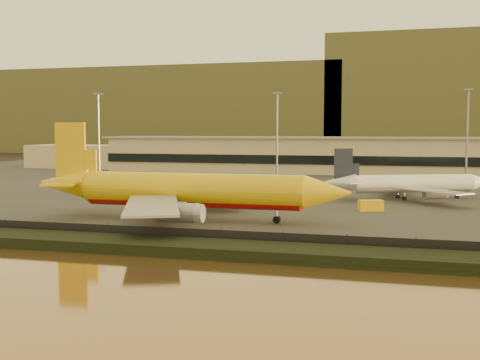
% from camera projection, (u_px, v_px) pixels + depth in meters
% --- Properties ---
extents(ground, '(900.00, 900.00, 0.00)m').
position_uv_depth(ground, '(234.00, 231.00, 90.12)').
color(ground, black).
rests_on(ground, ground).
extents(embankment, '(320.00, 7.00, 1.40)m').
position_uv_depth(embankment, '(196.00, 248.00, 73.72)').
color(embankment, black).
rests_on(embankment, ground).
extents(tarmac, '(320.00, 220.00, 0.20)m').
position_uv_depth(tarmac, '(319.00, 180.00, 181.47)').
color(tarmac, '#2D2D2D').
rests_on(tarmac, ground).
extents(perimeter_fence, '(300.00, 0.05, 2.20)m').
position_uv_depth(perimeter_fence, '(206.00, 238.00, 77.51)').
color(perimeter_fence, black).
rests_on(perimeter_fence, tarmac).
extents(terminal_building, '(202.00, 25.00, 12.60)m').
position_uv_depth(terminal_building, '(290.00, 155.00, 214.14)').
color(terminal_building, '#C7B18A').
rests_on(terminal_building, tarmac).
extents(apron_light_masts, '(152.20, 12.20, 25.40)m').
position_uv_depth(apron_light_masts, '(367.00, 128.00, 157.02)').
color(apron_light_masts, slate).
rests_on(apron_light_masts, tarmac).
extents(distant_hills, '(470.00, 160.00, 70.00)m').
position_uv_depth(distant_hills, '(337.00, 107.00, 419.90)').
color(distant_hills, brown).
rests_on(distant_hills, ground).
extents(dhl_cargo_jet, '(54.32, 53.42, 16.28)m').
position_uv_depth(dhl_cargo_jet, '(187.00, 191.00, 100.10)').
color(dhl_cargo_jet, gold).
rests_on(dhl_cargo_jet, tarmac).
extents(white_narrowbody_jet, '(36.64, 34.61, 11.05)m').
position_uv_depth(white_narrowbody_jet, '(410.00, 184.00, 130.29)').
color(white_narrowbody_jet, white).
rests_on(white_narrowbody_jet, tarmac).
extents(gse_vehicle_yellow, '(4.89, 3.45, 2.01)m').
position_uv_depth(gse_vehicle_yellow, '(371.00, 205.00, 111.37)').
color(gse_vehicle_yellow, gold).
rests_on(gse_vehicle_yellow, tarmac).
extents(gse_vehicle_white, '(3.72, 2.16, 1.57)m').
position_uv_depth(gse_vehicle_white, '(178.00, 197.00, 127.88)').
color(gse_vehicle_white, white).
rests_on(gse_vehicle_white, tarmac).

